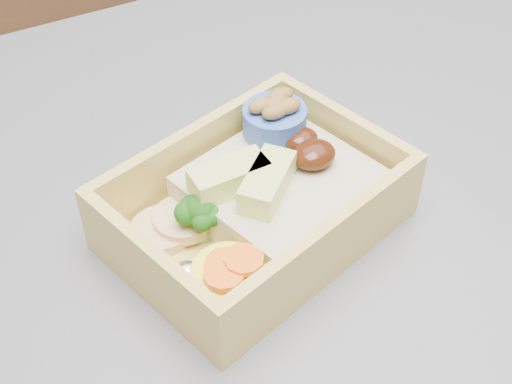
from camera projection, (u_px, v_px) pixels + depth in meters
name	position (u px, v px, depth m)	size (l,w,h in m)	color
bento_box	(260.00, 200.00, 0.42)	(0.19, 0.16, 0.06)	#D7B958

